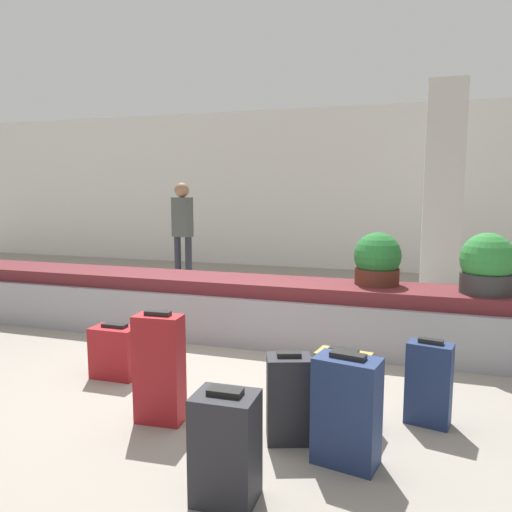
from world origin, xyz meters
The scene contains 14 objects.
ground_plane centered at (0.00, 0.00, 0.00)m, with size 18.00×18.00×0.00m, color gray.
back_wall centered at (0.00, 6.42, 1.60)m, with size 18.00×0.06×3.20m.
carousel centered at (0.00, 1.41, 0.31)m, with size 8.39×0.83×0.65m.
pillar centered at (1.97, 4.54, 1.60)m, with size 0.56×0.56×3.20m.
suitcase_0 centered at (1.18, -0.28, 0.25)m, with size 0.39×0.26×0.53m.
suitcase_1 centered at (0.88, -0.64, 0.28)m, with size 0.33×0.29×0.59m.
suitcase_2 centered at (-0.03, -0.66, 0.38)m, with size 0.34×0.20×0.79m.
suitcase_3 centered at (1.74, -0.12, 0.29)m, with size 0.32×0.22×0.60m.
suitcase_4 centered at (-0.80, -0.03, 0.22)m, with size 0.39×0.25×0.47m.
suitcase_5 centered at (1.27, -0.80, 0.33)m, with size 0.41×0.29×0.67m.
suitcase_6 centered at (0.73, -1.35, 0.29)m, with size 0.33×0.27×0.61m.
potted_plant_0 centered at (1.25, 1.51, 0.90)m, with size 0.47×0.47×0.53m.
potted_plant_1 centered at (2.25, 1.37, 0.91)m, with size 0.48×0.48×0.56m.
traveler_0 centered at (-2.09, 3.89, 1.03)m, with size 0.35×0.24×1.71m.
Camera 1 is at (1.61, -3.59, 1.61)m, focal length 35.00 mm.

